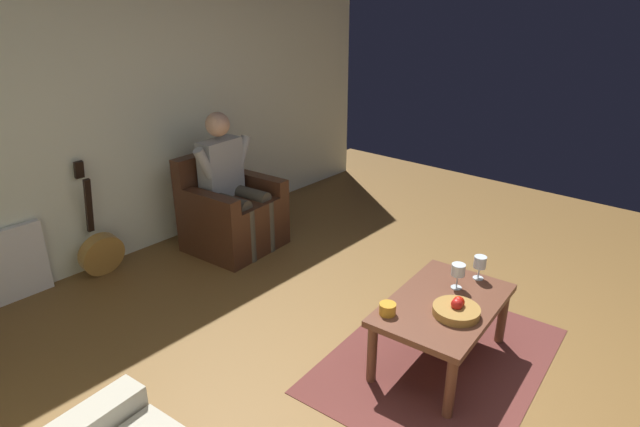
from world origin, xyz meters
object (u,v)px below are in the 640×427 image
object	(u,v)px
guitar	(101,250)
wine_glass_near	(458,271)
person_seated	(230,178)
wine_glass_far	(480,264)
candle_jar	(388,309)
fruit_bowl	(456,310)
armchair	(231,214)
coffee_table	(443,311)

from	to	relation	value
guitar	wine_glass_near	bearing A→B (deg)	110.76
person_seated	wine_glass_far	distance (m)	2.30
wine_glass_far	person_seated	bearing A→B (deg)	-86.01
candle_jar	wine_glass_far	bearing A→B (deg)	163.26
person_seated	fruit_bowl	bearing A→B (deg)	77.69
person_seated	wine_glass_near	size ratio (longest dim) A/B	7.31
armchair	guitar	distance (m)	1.14
wine_glass_far	candle_jar	world-z (taller)	wine_glass_far
wine_glass_far	candle_jar	xyz separation A→B (m)	(0.74, -0.22, -0.08)
guitar	wine_glass_far	bearing A→B (deg)	114.09
person_seated	wine_glass_far	xyz separation A→B (m)	(-0.16, 2.29, -0.12)
coffee_table	guitar	size ratio (longest dim) A/B	1.02
guitar	person_seated	bearing A→B (deg)	157.51
armchair	coffee_table	bearing A→B (deg)	79.35
guitar	wine_glass_near	size ratio (longest dim) A/B	5.69
wine_glass_near	candle_jar	bearing A→B (deg)	-17.65
armchair	person_seated	distance (m)	0.35
armchair	coffee_table	size ratio (longest dim) A/B	0.88
person_seated	wine_glass_far	size ratio (longest dim) A/B	7.67
coffee_table	candle_jar	distance (m)	0.40
person_seated	coffee_table	size ratio (longest dim) A/B	1.26
guitar	wine_glass_far	world-z (taller)	guitar
person_seated	coffee_table	distance (m)	2.29
person_seated	wine_glass_far	world-z (taller)	person_seated
fruit_bowl	person_seated	bearing A→B (deg)	-97.74
wine_glass_far	candle_jar	size ratio (longest dim) A/B	1.62
guitar	wine_glass_near	world-z (taller)	guitar
wine_glass_far	fruit_bowl	size ratio (longest dim) A/B	0.59
fruit_bowl	candle_jar	world-z (taller)	fruit_bowl
person_seated	guitar	world-z (taller)	person_seated
armchair	wine_glass_near	world-z (taller)	armchair
wine_glass_far	fruit_bowl	bearing A→B (deg)	10.28
guitar	fruit_bowl	xyz separation A→B (m)	(-0.74, 2.81, 0.25)
fruit_bowl	wine_glass_near	bearing A→B (deg)	-153.17
candle_jar	person_seated	bearing A→B (deg)	-105.71
candle_jar	coffee_table	bearing A→B (deg)	150.39
wine_glass_near	wine_glass_far	bearing A→B (deg)	165.66
coffee_table	wine_glass_near	bearing A→B (deg)	-174.05
person_seated	wine_glass_near	bearing A→B (deg)	84.25
wine_glass_near	coffee_table	bearing A→B (deg)	5.95
coffee_table	guitar	bearing A→B (deg)	-73.18
coffee_table	fruit_bowl	size ratio (longest dim) A/B	3.58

